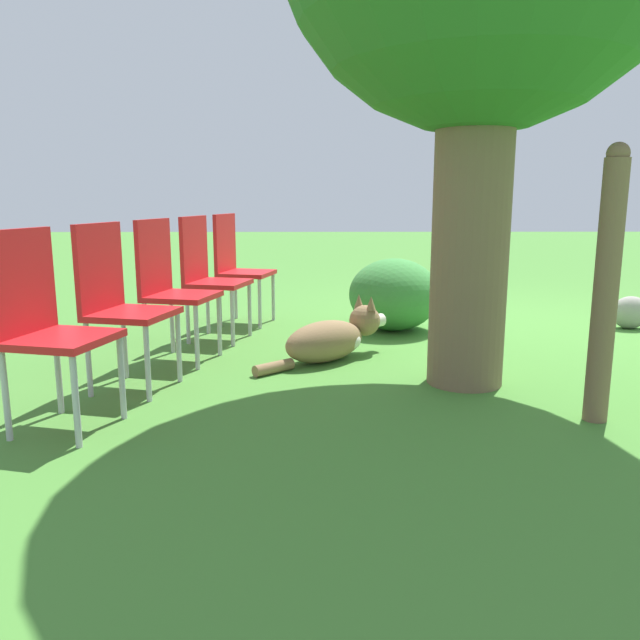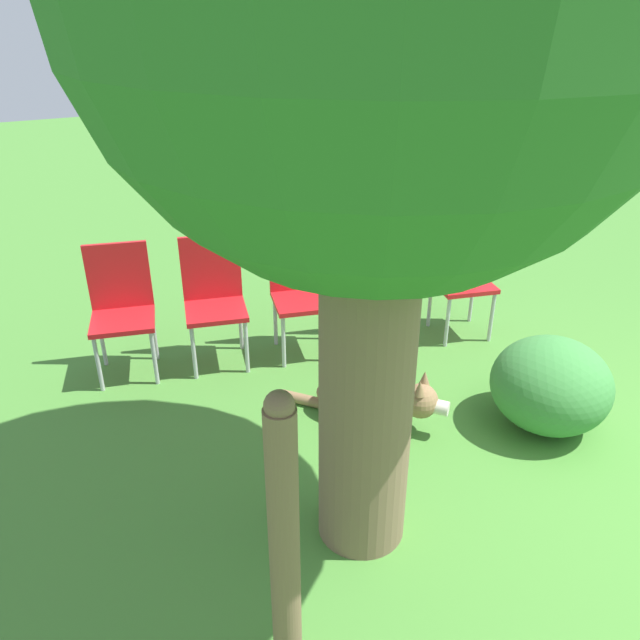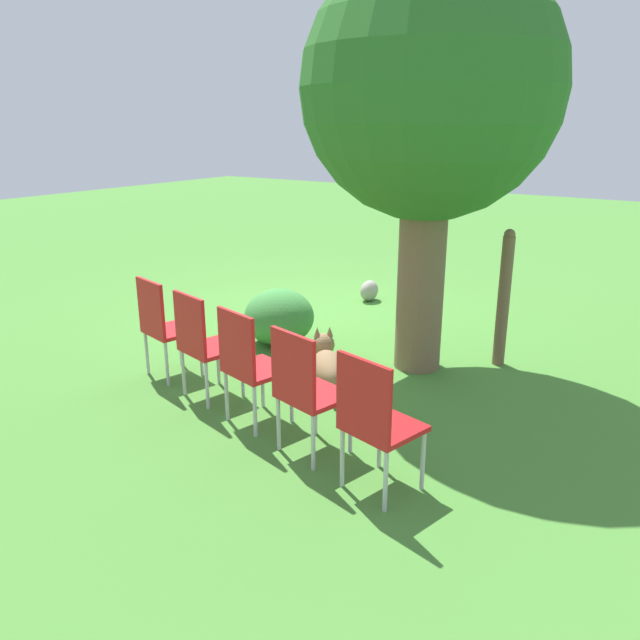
% 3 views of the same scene
% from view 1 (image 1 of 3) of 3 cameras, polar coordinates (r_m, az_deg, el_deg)
% --- Properties ---
extents(ground_plane, '(30.00, 30.00, 0.00)m').
position_cam_1_polar(ground_plane, '(5.53, 16.38, -0.75)').
color(ground_plane, '#478433').
extents(dog, '(0.92, 0.81, 0.42)m').
position_cam_1_polar(dog, '(4.26, 1.22, -1.64)').
color(dog, olive).
rests_on(dog, ground_plane).
extents(fence_post, '(0.12, 0.12, 1.35)m').
position_cam_1_polar(fence_post, '(3.31, 24.71, 2.89)').
color(fence_post, brown).
rests_on(fence_post, ground_plane).
extents(red_chair_0, '(0.51, 0.53, 0.96)m').
position_cam_1_polar(red_chair_0, '(5.51, -7.62, 5.28)').
color(red_chair_0, red).
rests_on(red_chair_0, ground_plane).
extents(red_chair_1, '(0.51, 0.53, 0.96)m').
position_cam_1_polar(red_chair_1, '(4.90, -10.25, 4.48)').
color(red_chair_1, red).
rests_on(red_chair_1, ground_plane).
extents(red_chair_2, '(0.51, 0.53, 0.96)m').
position_cam_1_polar(red_chair_2, '(4.31, -13.61, 3.44)').
color(red_chair_2, red).
rests_on(red_chair_2, ground_plane).
extents(red_chair_3, '(0.51, 0.53, 0.96)m').
position_cam_1_polar(red_chair_3, '(3.74, -18.00, 2.06)').
color(red_chair_3, red).
rests_on(red_chair_3, ground_plane).
extents(red_chair_4, '(0.51, 0.53, 0.96)m').
position_cam_1_polar(red_chair_4, '(3.20, -23.91, 0.18)').
color(red_chair_4, red).
rests_on(red_chair_4, ground_plane).
extents(garden_rock, '(0.31, 0.21, 0.28)m').
position_cam_1_polar(garden_rock, '(5.90, 26.50, 0.62)').
color(garden_rock, gray).
rests_on(garden_rock, ground_plane).
extents(low_shrub, '(0.75, 0.75, 0.60)m').
position_cam_1_polar(low_shrub, '(5.24, 6.78, 2.33)').
color(low_shrub, '#3D843D').
rests_on(low_shrub, ground_plane).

